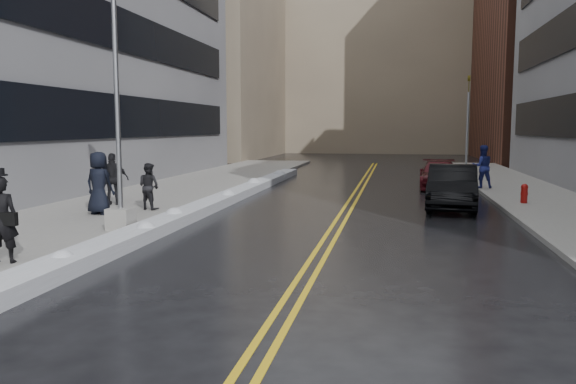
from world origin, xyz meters
The scene contains 19 objects.
ground centered at (0.00, 0.00, 0.00)m, with size 160.00×160.00×0.00m, color black.
sidewalk_west centered at (-5.75, 10.00, 0.07)m, with size 5.50×50.00×0.15m, color gray.
sidewalk_east centered at (10.00, 10.00, 0.07)m, with size 4.00×50.00×0.15m, color gray.
lane_line_left centered at (2.35, 10.00, 0.00)m, with size 0.12×50.00×0.01m, color gold.
lane_line_right centered at (2.65, 10.00, 0.00)m, with size 0.12×50.00×0.01m, color gold.
snow_ridge centered at (-2.45, 8.00, 0.17)m, with size 0.90×30.00×0.34m, color silver.
building_west_far centered at (-15.50, 44.00, 9.00)m, with size 14.00×22.00×18.00m, color gray.
building_east_far centered at (19.00, 42.00, 14.00)m, with size 14.00×20.00×28.00m, color #562D21.
building_far centered at (2.00, 60.00, 11.00)m, with size 36.00×16.00×22.00m, color gray.
lamppost centered at (-3.30, 2.00, 2.53)m, with size 0.65×0.65×7.62m.
fire_hydrant centered at (9.00, 10.00, 0.55)m, with size 0.26×0.26×0.73m.
traffic_signal centered at (8.50, 24.00, 3.40)m, with size 0.16×0.20×6.00m.
pedestrian_fedora centered at (-3.85, -2.09, 1.07)m, with size 0.67×0.44×1.84m, color black.
pedestrian_b centered at (-4.18, 5.74, 0.96)m, with size 0.79×0.61×1.62m, color black.
pedestrian_c centered at (-5.31, 4.42, 1.18)m, with size 1.01×0.65×2.06m, color black.
pedestrian_d centered at (-5.98, 6.61, 1.10)m, with size 1.12×0.46×1.90m, color black.
pedestrian_east centered at (8.20, 15.24, 1.16)m, with size 0.98×0.76×2.02m, color navy.
car_black centered at (6.28, 9.03, 0.81)m, with size 1.71×4.89×1.61m, color black.
car_maroon centered at (6.34, 16.00, 0.69)m, with size 1.92×4.72×1.37m, color #410A10.
Camera 1 is at (4.22, -12.31, 2.98)m, focal length 35.00 mm.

